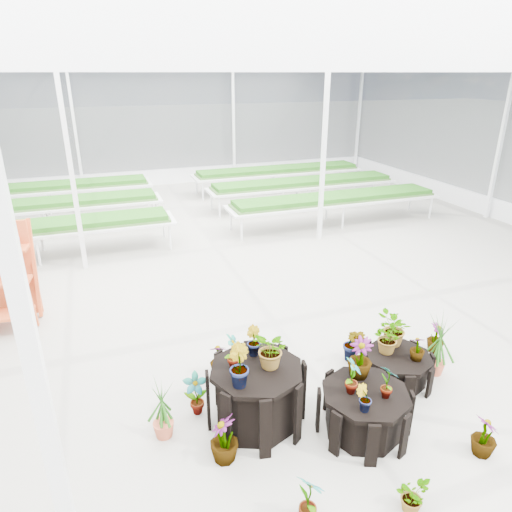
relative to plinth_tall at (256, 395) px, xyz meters
name	(u,v)px	position (x,y,z in m)	size (l,w,h in m)	color
ground_plane	(269,331)	(0.97, 2.03, -0.41)	(24.00, 24.00, 0.00)	gray
greenhouse_shell	(271,206)	(0.97, 2.03, 1.84)	(18.00, 24.00, 4.50)	white
steel_frame	(271,206)	(0.97, 2.03, 1.84)	(18.00, 24.00, 4.50)	silver
nursery_benches	(185,204)	(0.97, 9.23, 0.01)	(16.00, 7.00, 0.84)	silver
plinth_tall	(256,395)	(0.00, 0.00, 0.00)	(1.22, 1.22, 0.83)	black
plinth_mid	(364,412)	(1.20, -0.60, -0.12)	(1.13, 1.13, 0.59)	black
plinth_low	(397,368)	(2.20, 0.10, -0.19)	(0.98, 0.98, 0.44)	black
nursery_plants	(331,370)	(1.03, -0.04, 0.16)	(4.81, 3.24, 1.35)	#1D4F12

